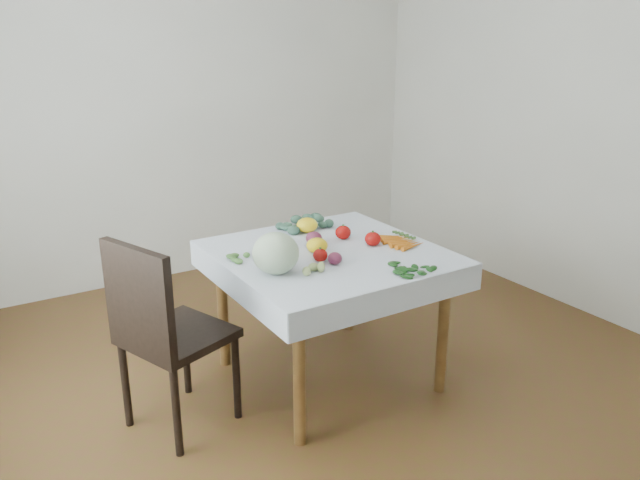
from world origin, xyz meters
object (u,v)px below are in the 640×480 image
Objects in this scene: carrot_bunch at (401,241)px; heirloom_back at (307,225)px; chair at (161,326)px; table at (329,269)px; cabbage at (276,253)px.

heirloom_back is at bearing 126.60° from carrot_bunch.
chair is 3.51× the size of carrot_bunch.
table is 1.02× the size of chair.
table is 3.57× the size of carrot_bunch.
heirloom_back reaches higher than table.
cabbage is at bearing -133.81° from heirloom_back.
cabbage is 0.81× the size of carrot_bunch.
chair is 4.36× the size of cabbage.
chair is at bearing 167.50° from cabbage.
cabbage is at bearing -177.78° from carrot_bunch.
heirloom_back is 0.56m from carrot_bunch.
carrot_bunch is (1.34, -0.09, 0.21)m from chair.
chair is at bearing -179.48° from table.
cabbage is at bearing -12.50° from chair.
chair reaches higher than cabbage.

